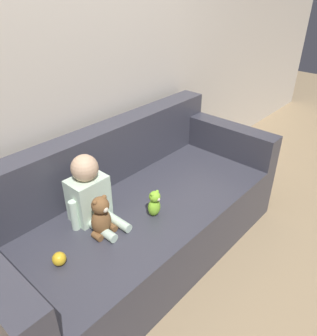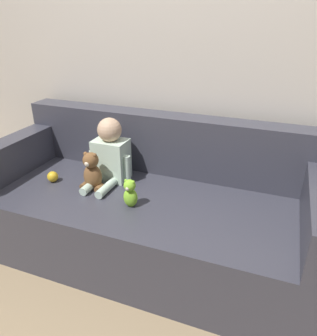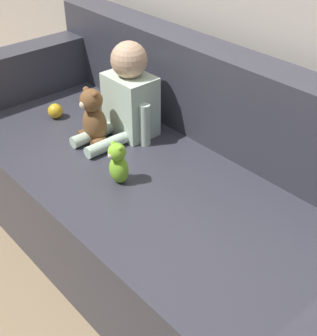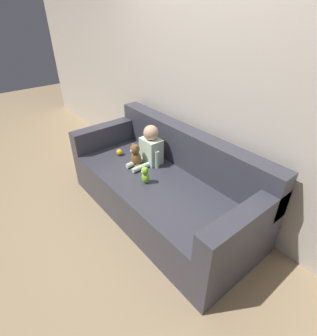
# 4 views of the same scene
# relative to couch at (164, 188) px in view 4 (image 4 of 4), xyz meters

# --- Properties ---
(ground_plane) EXTENTS (12.00, 12.00, 0.00)m
(ground_plane) POSITION_rel_couch_xyz_m (0.00, -0.05, -0.31)
(ground_plane) COLOR #9E8460
(wall_back) EXTENTS (8.00, 0.05, 2.60)m
(wall_back) POSITION_rel_couch_xyz_m (0.00, 0.50, 0.99)
(wall_back) COLOR beige
(wall_back) RESTS_ON ground_plane
(couch) EXTENTS (2.15, 0.94, 0.88)m
(couch) POSITION_rel_couch_xyz_m (0.00, 0.00, 0.00)
(couch) COLOR #383842
(couch) RESTS_ON ground_plane
(person_baby) EXTENTS (0.31, 0.37, 0.43)m
(person_baby) POSITION_rel_couch_xyz_m (-0.31, 0.06, 0.33)
(person_baby) COLOR silver
(person_baby) RESTS_ON couch
(teddy_bear_brown) EXTENTS (0.15, 0.12, 0.26)m
(teddy_bear_brown) POSITION_rel_couch_xyz_m (-0.36, -0.10, 0.26)
(teddy_bear_brown) COLOR brown
(teddy_bear_brown) RESTS_ON couch
(plush_toy_side) EXTENTS (0.09, 0.08, 0.18)m
(plush_toy_side) POSITION_rel_couch_xyz_m (-0.03, -0.21, 0.23)
(plush_toy_side) COLOR #8CD133
(plush_toy_side) RESTS_ON couch
(toy_ball) EXTENTS (0.07, 0.07, 0.07)m
(toy_ball) POSITION_rel_couch_xyz_m (-0.66, -0.12, 0.18)
(toy_ball) COLOR gold
(toy_ball) RESTS_ON couch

